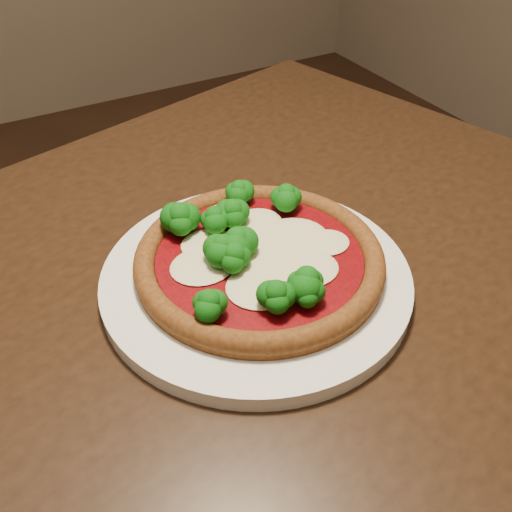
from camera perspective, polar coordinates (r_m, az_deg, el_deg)
dining_table at (r=0.73m, az=-2.62°, el=-7.65°), size 1.24×1.05×0.75m
plate at (r=0.63m, az=0.00°, el=-2.17°), size 0.34×0.34×0.02m
pizza at (r=0.62m, az=-0.02°, el=0.11°), size 0.28×0.28×0.06m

